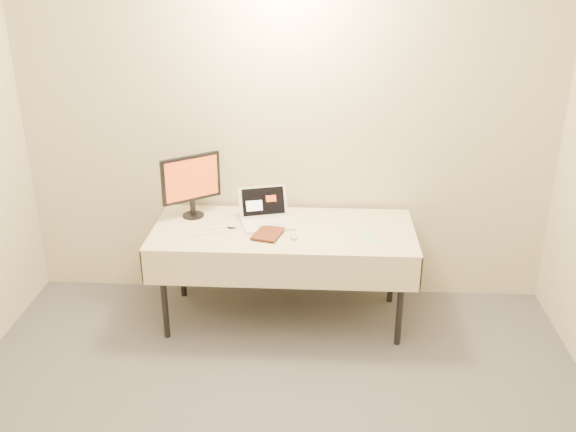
# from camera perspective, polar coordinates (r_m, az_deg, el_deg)

# --- Properties ---
(back_wall) EXTENTS (4.00, 0.10, 2.70)m
(back_wall) POSITION_cam_1_polar(r_m,az_deg,el_deg) (4.78, -0.09, 7.83)
(back_wall) COLOR beige
(back_wall) RESTS_ON ground
(table) EXTENTS (1.86, 0.81, 0.74)m
(table) POSITION_cam_1_polar(r_m,az_deg,el_deg) (4.58, -0.41, -1.84)
(table) COLOR black
(table) RESTS_ON ground
(laptop) EXTENTS (0.43, 0.42, 0.24)m
(laptop) POSITION_cam_1_polar(r_m,az_deg,el_deg) (4.64, -1.98, 0.09)
(laptop) COLOR white
(laptop) RESTS_ON table
(monitor) EXTENTS (0.38, 0.29, 0.47)m
(monitor) POSITION_cam_1_polar(r_m,az_deg,el_deg) (4.72, -8.60, 3.06)
(monitor) COLOR black
(monitor) RESTS_ON table
(book) EXTENTS (0.18, 0.07, 0.24)m
(book) POSITION_cam_1_polar(r_m,az_deg,el_deg) (4.43, -2.90, -0.17)
(book) COLOR #8F391A
(book) RESTS_ON table
(alarm_clock) EXTENTS (0.13, 0.06, 0.05)m
(alarm_clock) POSITION_cam_1_polar(r_m,az_deg,el_deg) (4.83, -1.07, 0.67)
(alarm_clock) COLOR black
(alarm_clock) RESTS_ON table
(clicker) EXTENTS (0.07, 0.11, 0.02)m
(clicker) POSITION_cam_1_polar(r_m,az_deg,el_deg) (4.41, 0.47, -1.82)
(clicker) COLOR silver
(clicker) RESTS_ON table
(paper_form) EXTENTS (0.19, 0.26, 0.00)m
(paper_form) POSITION_cam_1_polar(r_m,az_deg,el_deg) (4.46, 7.24, -1.84)
(paper_form) COLOR #BCEABA
(paper_form) RESTS_ON table
(usb_dongle) EXTENTS (0.06, 0.03, 0.01)m
(usb_dongle) POSITION_cam_1_polar(r_m,az_deg,el_deg) (4.57, -5.02, -1.07)
(usb_dongle) COLOR black
(usb_dongle) RESTS_ON table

